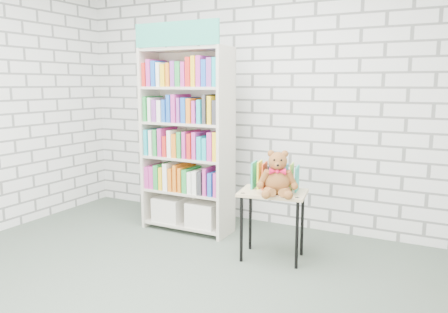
% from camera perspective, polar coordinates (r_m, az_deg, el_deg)
% --- Properties ---
extents(ground, '(4.50, 4.50, 0.00)m').
position_cam_1_polar(ground, '(3.61, -10.00, -16.64)').
color(ground, '#475447').
rests_on(ground, ground).
extents(room_shell, '(4.52, 4.02, 2.81)m').
position_cam_1_polar(room_shell, '(3.25, -10.92, 12.89)').
color(room_shell, silver).
rests_on(room_shell, ground).
extents(bookshelf, '(0.97, 0.38, 2.19)m').
position_cam_1_polar(bookshelf, '(4.66, -4.83, 2.25)').
color(bookshelf, beige).
rests_on(bookshelf, ground).
extents(display_table, '(0.64, 0.49, 0.63)m').
position_cam_1_polar(display_table, '(3.96, 6.39, -5.78)').
color(display_table, tan).
rests_on(display_table, ground).
extents(table_books, '(0.43, 0.24, 0.24)m').
position_cam_1_polar(table_books, '(4.00, 6.72, -2.53)').
color(table_books, '#28B099').
rests_on(table_books, display_table).
extents(teddy_bear, '(0.36, 0.35, 0.39)m').
position_cam_1_polar(teddy_bear, '(3.80, 7.00, -2.68)').
color(teddy_bear, brown).
rests_on(teddy_bear, display_table).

